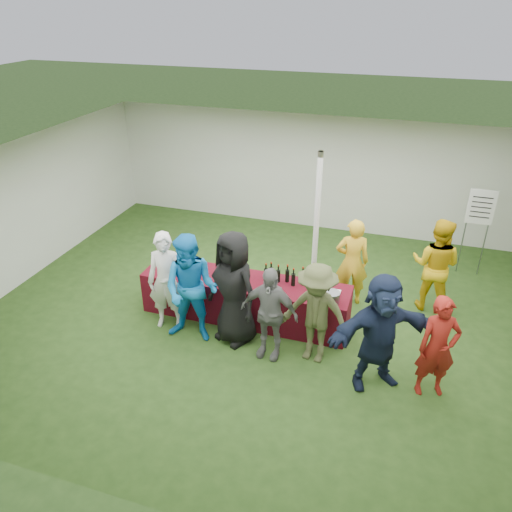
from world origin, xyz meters
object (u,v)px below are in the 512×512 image
(serving_table, at_px, (245,299))
(staff_pourer, at_px, (352,262))
(customer_2, at_px, (234,288))
(customer_6, at_px, (438,348))
(customer_1, at_px, (191,290))
(customer_5, at_px, (380,332))
(wine_list_sign, at_px, (480,214))
(staff_back, at_px, (435,265))
(customer_4, at_px, (316,314))
(customer_3, at_px, (269,313))
(customer_0, at_px, (167,281))
(dump_bucket, at_px, (332,297))

(serving_table, relative_size, staff_pourer, 2.17)
(staff_pourer, bearing_deg, customer_2, 33.09)
(staff_pourer, bearing_deg, customer_6, 113.00)
(customer_1, bearing_deg, customer_5, -6.01)
(wine_list_sign, relative_size, customer_5, 1.00)
(serving_table, bearing_deg, customer_2, -86.97)
(customer_2, bearing_deg, customer_6, 19.23)
(serving_table, xyz_separation_m, customer_2, (0.03, -0.63, 0.59))
(customer_5, bearing_deg, staff_back, 40.49)
(staff_pourer, bearing_deg, customer_5, 95.17)
(customer_5, bearing_deg, customer_4, 132.60)
(serving_table, distance_m, staff_pourer, 2.02)
(customer_5, xyz_separation_m, customer_6, (0.79, 0.05, -0.12))
(serving_table, bearing_deg, customer_4, -28.14)
(customer_1, height_order, customer_3, customer_1)
(customer_3, bearing_deg, wine_list_sign, 53.02)
(wine_list_sign, height_order, customer_3, wine_list_sign)
(customer_0, bearing_deg, customer_3, -19.20)
(customer_6, bearing_deg, customer_1, 158.48)
(customer_1, bearing_deg, dump_bucket, 13.22)
(serving_table, distance_m, customer_3, 1.17)
(customer_6, bearing_deg, staff_back, 71.78)
(customer_4, bearing_deg, staff_pourer, 90.16)
(wine_list_sign, bearing_deg, staff_pourer, -140.13)
(serving_table, height_order, dump_bucket, dump_bucket)
(customer_0, relative_size, customer_2, 0.90)
(customer_2, xyz_separation_m, customer_4, (1.35, -0.11, -0.13))
(serving_table, height_order, customer_3, customer_3)
(staff_back, distance_m, customer_6, 2.27)
(dump_bucket, relative_size, customer_6, 0.16)
(customer_2, bearing_deg, staff_pourer, 71.32)
(serving_table, bearing_deg, customer_5, -23.21)
(customer_3, bearing_deg, customer_2, 163.74)
(customer_1, distance_m, customer_2, 0.68)
(customer_0, distance_m, customer_6, 4.29)
(wine_list_sign, distance_m, customer_3, 4.89)
(staff_back, relative_size, customer_2, 0.90)
(customer_3, bearing_deg, staff_back, 45.31)
(customer_5, bearing_deg, serving_table, 124.87)
(customer_2, bearing_deg, dump_bucket, 40.49)
(staff_pourer, height_order, customer_4, customer_4)
(staff_back, bearing_deg, dump_bucket, 60.03)
(wine_list_sign, distance_m, customer_2, 5.16)
(serving_table, xyz_separation_m, customer_6, (3.13, -0.95, 0.41))
(customer_5, height_order, customer_6, customer_5)
(staff_back, bearing_deg, wine_list_sign, -100.18)
(serving_table, relative_size, customer_5, 1.99)
(dump_bucket, height_order, staff_back, staff_back)
(dump_bucket, distance_m, customer_3, 1.06)
(dump_bucket, xyz_separation_m, customer_3, (-0.84, -0.64, -0.06))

